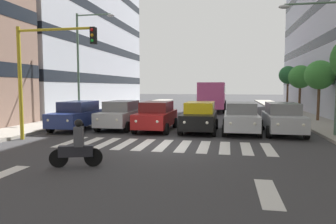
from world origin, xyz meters
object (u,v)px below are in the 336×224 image
object	(u,v)px
car_0	(283,118)
motorcycle_with_rider	(77,147)
car_4	(121,115)
street_tree_1	(320,75)
street_tree_3	(288,75)
car_2	(200,117)
traffic_light_gantry	(41,64)
street_lamp_left	(328,52)
car_1	(241,117)
car_5	(78,115)
car_3	(156,116)
bus_behind_traffic	(213,93)
street_tree_2	(300,77)
street_lamp_right	(84,56)

from	to	relation	value
car_0	motorcycle_with_rider	xyz separation A→B (m)	(7.77, 8.50, -0.24)
car_4	street_tree_1	size ratio (longest dim) A/B	1.02
motorcycle_with_rider	street_tree_3	bearing A→B (deg)	-113.54
car_2	traffic_light_gantry	xyz separation A→B (m)	(7.26, 4.25, 2.80)
street_lamp_left	car_1	bearing A→B (deg)	-10.32
car_2	car_5	xyz separation A→B (m)	(7.38, 0.49, 0.00)
traffic_light_gantry	street_tree_3	size ratio (longest dim) A/B	1.19
car_1	street_lamp_left	world-z (taller)	street_lamp_left
car_0	car_3	xyz separation A→B (m)	(7.13, -0.02, 0.00)
car_4	street_tree_3	bearing A→B (deg)	-127.75
car_4	motorcycle_with_rider	distance (m)	9.05
street_tree_1	street_tree_3	xyz separation A→B (m)	(0.26, -10.49, 0.37)
car_1	bus_behind_traffic	size ratio (longest dim) A/B	0.42
car_1	car_2	bearing A→B (deg)	-0.63
street_tree_1	street_tree_2	bearing A→B (deg)	-87.97
car_1	bus_behind_traffic	world-z (taller)	bus_behind_traffic
car_2	street_lamp_right	world-z (taller)	street_lamp_right
street_tree_2	bus_behind_traffic	bearing A→B (deg)	-29.58
car_0	car_3	size ratio (longest dim) A/B	1.00
motorcycle_with_rider	street_tree_1	distance (m)	18.87
traffic_light_gantry	street_tree_3	xyz separation A→B (m)	(-15.07, -21.08, 0.12)
motorcycle_with_rider	traffic_light_gantry	distance (m)	6.61
traffic_light_gantry	street_tree_2	world-z (taller)	traffic_light_gantry
car_5	motorcycle_with_rider	distance (m)	9.04
car_3	car_0	bearing A→B (deg)	179.84
street_lamp_right	car_0	bearing A→B (deg)	164.81
street_lamp_left	bus_behind_traffic	bearing A→B (deg)	-68.85
motorcycle_with_rider	traffic_light_gantry	xyz separation A→B (m)	(4.04, -4.26, 3.04)
car_0	car_2	xyz separation A→B (m)	(4.55, -0.01, 0.00)
car_0	car_1	distance (m)	2.24
car_1	car_4	xyz separation A→B (m)	(7.24, -0.40, 0.00)
car_0	car_5	world-z (taller)	same
car_3	motorcycle_with_rider	size ratio (longest dim) A/B	2.70
street_lamp_right	street_tree_2	xyz separation A→B (m)	(-16.85, -7.84, -1.44)
bus_behind_traffic	car_4	bearing A→B (deg)	72.49
bus_behind_traffic	car_2	bearing A→B (deg)	90.00
car_3	car_1	bearing A→B (deg)	179.61
car_1	car_2	world-z (taller)	same
car_5	street_tree_2	distance (m)	19.58
street_tree_3	car_4	bearing A→B (deg)	52.25
bus_behind_traffic	street_tree_3	bearing A→B (deg)	-173.78
motorcycle_with_rider	car_3	bearing A→B (deg)	-94.33
street_lamp_left	street_tree_1	xyz separation A→B (m)	(-1.59, -7.13, -0.90)
street_tree_3	car_0	bearing A→B (deg)	79.03
street_tree_1	bus_behind_traffic	bearing A→B (deg)	-50.04
car_1	street_lamp_right	distance (m)	12.52
street_tree_3	street_lamp_left	bearing A→B (deg)	85.68
car_4	street_lamp_right	world-z (taller)	street_lamp_right
street_tree_1	street_tree_3	world-z (taller)	street_tree_3
car_2	street_tree_1	xyz separation A→B (m)	(-8.07, -6.34, 2.55)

